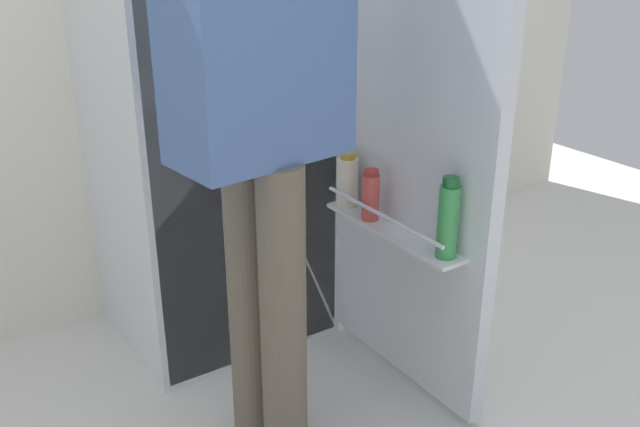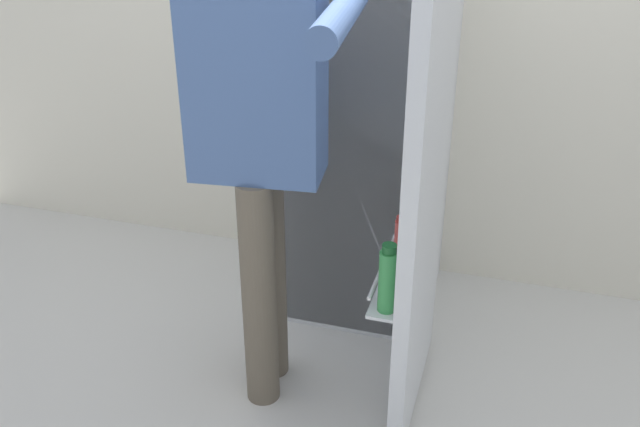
# 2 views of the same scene
# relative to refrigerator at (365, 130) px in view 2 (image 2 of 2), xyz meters

# --- Properties ---
(ground_plane) EXTENTS (5.64, 5.64, 0.00)m
(ground_plane) POSITION_rel_refrigerator_xyz_m (-0.03, -0.50, -0.81)
(ground_plane) COLOR silver
(refrigerator) EXTENTS (0.72, 1.26, 1.62)m
(refrigerator) POSITION_rel_refrigerator_xyz_m (0.00, 0.00, 0.00)
(refrigerator) COLOR silver
(refrigerator) RESTS_ON ground_plane
(person) EXTENTS (0.60, 0.71, 1.74)m
(person) POSITION_rel_refrigerator_xyz_m (-0.19, -0.63, 0.24)
(person) COLOR #665B4C
(person) RESTS_ON ground_plane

